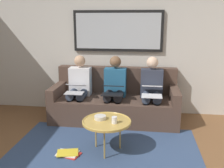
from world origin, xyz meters
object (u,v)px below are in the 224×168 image
(cup, at_px, (114,120))
(laptop_silver, at_px, (75,88))
(framed_mirror, at_px, (118,31))
(person_left, at_px, (152,88))
(person_middle, at_px, (115,87))
(laptop_black, at_px, (113,90))
(bowl, at_px, (100,117))
(coffee_table, at_px, (107,122))
(laptop_white, at_px, (152,91))
(magazine_stack, at_px, (68,153))
(couch, at_px, (115,102))
(person_right, at_px, (79,86))

(cup, distance_m, laptop_silver, 1.26)
(framed_mirror, xyz_separation_m, person_left, (-0.64, 0.46, -0.94))
(person_middle, relative_size, laptop_black, 3.22)
(framed_mirror, bearing_deg, bowl, 87.78)
(framed_mirror, bearing_deg, cup, 95.02)
(coffee_table, relative_size, laptop_silver, 1.96)
(laptop_white, distance_m, laptop_silver, 1.28)
(bowl, height_order, magazine_stack, bowl)
(person_middle, bearing_deg, bowl, 86.86)
(couch, height_order, magazine_stack, couch)
(laptop_black, bearing_deg, magazine_stack, 66.61)
(couch, distance_m, laptop_white, 0.78)
(couch, xyz_separation_m, framed_mirror, (0.00, -0.39, 1.24))
(bowl, relative_size, magazine_stack, 0.45)
(bowl, xyz_separation_m, laptop_silver, (0.58, -0.86, 0.15))
(couch, height_order, cup, couch)
(framed_mirror, height_order, magazine_stack, framed_mirror)
(laptop_black, height_order, person_right, person_right)
(couch, bearing_deg, laptop_white, 154.73)
(coffee_table, bearing_deg, person_left, -117.76)
(coffee_table, relative_size, laptop_black, 1.86)
(laptop_black, bearing_deg, couch, -90.00)
(bowl, height_order, person_right, person_right)
(cup, distance_m, laptop_white, 1.11)
(cup, distance_m, bowl, 0.24)
(framed_mirror, distance_m, laptop_black, 1.16)
(person_left, bearing_deg, person_middle, 0.00)
(person_left, bearing_deg, person_right, 0.00)
(framed_mirror, distance_m, person_right, 1.23)
(framed_mirror, relative_size, person_left, 1.45)
(couch, distance_m, laptop_black, 0.44)
(coffee_table, relative_size, bowl, 4.16)
(framed_mirror, height_order, laptop_silver, framed_mirror)
(laptop_white, relative_size, laptop_silver, 1.15)
(framed_mirror, distance_m, coffee_table, 1.96)
(bowl, height_order, laptop_white, laptop_white)
(couch, relative_size, laptop_silver, 6.55)
(person_left, bearing_deg, bowl, 57.55)
(laptop_black, bearing_deg, cup, 98.62)
(coffee_table, height_order, person_left, person_left)
(coffee_table, height_order, magazine_stack, coffee_table)
(couch, height_order, person_middle, person_middle)
(framed_mirror, bearing_deg, laptop_silver, 47.58)
(person_middle, height_order, laptop_black, person_middle)
(person_left, xyz_separation_m, laptop_black, (0.64, 0.24, 0.02))
(couch, xyz_separation_m, coffee_table, (-0.04, 1.22, 0.12))
(bowl, xyz_separation_m, person_right, (0.58, -1.10, 0.14))
(framed_mirror, height_order, coffee_table, framed_mirror)
(cup, bearing_deg, magazine_stack, 9.52)
(framed_mirror, bearing_deg, coffee_table, 91.26)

